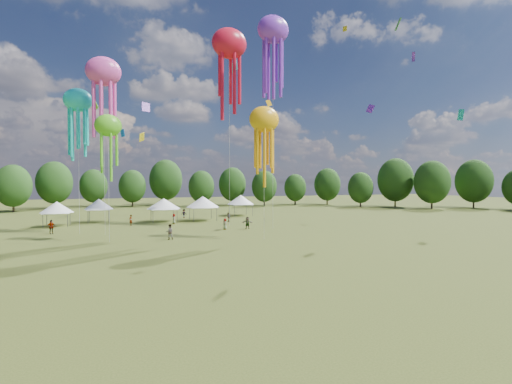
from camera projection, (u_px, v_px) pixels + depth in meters
name	position (u px, v px, depth m)	size (l,w,h in m)	color
ground	(355.00, 358.00, 14.12)	(300.00, 300.00, 0.00)	#384416
spectator_near	(170.00, 232.00, 43.19)	(0.87, 0.68, 1.79)	gray
spectators_far	(186.00, 220.00, 57.21)	(27.15, 20.36, 1.84)	gray
festival_tents	(169.00, 203.00, 64.49)	(37.10, 12.57, 4.27)	#47474C
show_kites	(203.00, 77.00, 50.58)	(29.95, 17.51, 30.71)	#18D2CE
small_kites	(188.00, 6.00, 52.70)	(78.91, 55.32, 45.91)	#18D2CE
treeline	(143.00, 183.00, 71.03)	(201.57, 95.24, 13.43)	#38281C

